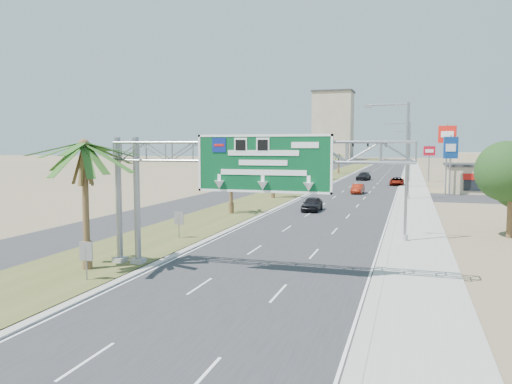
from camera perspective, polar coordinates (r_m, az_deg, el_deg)
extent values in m
plane|color=#8C7A59|center=(18.35, -9.61, -16.87)|extent=(600.00, 600.00, 0.00)
cube|color=#28282B|center=(125.56, 13.69, 1.97)|extent=(12.00, 300.00, 0.02)
cube|color=#9E9B93|center=(125.32, 17.57, 1.88)|extent=(4.00, 300.00, 0.10)
cube|color=#464E22|center=(126.57, 9.17, 2.10)|extent=(7.00, 300.00, 0.12)
cube|color=#28282B|center=(127.74, 6.06, 2.14)|extent=(8.00, 300.00, 0.02)
cylinder|color=gray|center=(29.42, -13.45, -1.11)|extent=(0.36, 0.36, 7.40)
cylinder|color=gray|center=(30.05, -15.41, -1.03)|extent=(0.36, 0.36, 7.40)
cube|color=#9E9B93|center=(30.01, -13.30, -7.77)|extent=(0.70, 0.70, 0.40)
cube|color=#9E9B93|center=(30.62, -15.25, -7.55)|extent=(0.70, 0.70, 0.40)
cube|color=#074923|center=(25.72, 0.83, 3.27)|extent=(7.20, 0.12, 3.00)
cube|color=navy|center=(26.40, -4.24, 5.37)|extent=(0.75, 0.03, 0.75)
cone|color=white|center=(25.70, 0.77, 0.70)|extent=(0.56, 0.56, 0.45)
cylinder|color=brown|center=(28.89, -18.88, -1.77)|extent=(0.36, 0.36, 7.00)
cylinder|color=brown|center=(29.32, -18.73, -6.94)|extent=(0.54, 0.54, 1.68)
cylinder|color=brown|center=(50.39, -2.86, 0.25)|extent=(0.36, 0.36, 5.00)
cylinder|color=brown|center=(50.59, -2.85, -1.89)|extent=(0.54, 0.54, 1.20)
cylinder|color=brown|center=(65.57, 1.95, 1.76)|extent=(0.36, 0.36, 5.80)
cylinder|color=brown|center=(65.74, 1.95, -0.15)|extent=(0.54, 0.54, 1.39)
cylinder|color=brown|center=(83.08, 5.23, 2.03)|extent=(0.36, 0.36, 4.50)
cylinder|color=brown|center=(83.19, 5.23, 0.86)|extent=(0.54, 0.54, 1.08)
cylinder|color=brown|center=(101.70, 7.47, 2.79)|extent=(0.36, 0.36, 5.20)
cylinder|color=brown|center=(101.80, 7.46, 1.68)|extent=(0.54, 0.54, 1.25)
cylinder|color=brown|center=(126.40, 9.41, 3.15)|extent=(0.36, 0.36, 4.80)
cylinder|color=brown|center=(126.47, 9.39, 2.32)|extent=(0.54, 0.54, 1.15)
cylinder|color=gray|center=(37.18, 16.83, 2.12)|extent=(0.20, 0.20, 10.00)
cylinder|color=gray|center=(37.29, 14.85, 9.63)|extent=(2.80, 0.12, 0.12)
cube|color=slate|center=(37.37, 12.67, 9.52)|extent=(0.50, 0.22, 0.18)
cylinder|color=#9E9B93|center=(37.72, 16.64, -5.11)|extent=(0.44, 0.44, 0.50)
cylinder|color=gray|center=(67.16, 17.05, 3.41)|extent=(0.20, 0.20, 10.00)
cylinder|color=gray|center=(67.22, 15.96, 7.58)|extent=(2.80, 0.12, 0.12)
cube|color=slate|center=(67.26, 14.75, 7.52)|extent=(0.50, 0.22, 0.18)
cylinder|color=#9E9B93|center=(67.46, 16.94, -0.62)|extent=(0.44, 0.44, 0.50)
cylinder|color=gray|center=(103.15, 17.15, 3.97)|extent=(0.20, 0.20, 10.00)
cylinder|color=gray|center=(103.19, 16.44, 6.69)|extent=(2.80, 0.12, 0.12)
cube|color=slate|center=(103.22, 15.65, 6.65)|extent=(0.50, 0.22, 0.18)
cylinder|color=#9E9B93|center=(103.34, 17.08, 1.34)|extent=(0.44, 0.44, 0.50)
cylinder|color=gray|center=(87.18, 16.90, 3.13)|extent=(0.28, 0.28, 8.00)
cylinder|color=gray|center=(87.31, 13.67, 5.64)|extent=(10.00, 0.18, 0.18)
cube|color=black|center=(87.03, 14.64, 5.36)|extent=(0.32, 0.18, 0.95)
cube|color=black|center=(87.22, 12.66, 5.40)|extent=(0.32, 0.18, 0.95)
cube|color=black|center=(87.46, 11.02, 5.43)|extent=(0.32, 0.18, 0.95)
sphere|color=red|center=(86.91, 14.64, 5.55)|extent=(0.22, 0.22, 0.22)
imported|color=black|center=(87.13, 16.95, 5.10)|extent=(0.16, 0.16, 0.60)
cylinder|color=#9E9B93|center=(87.38, 16.83, 0.70)|extent=(0.56, 0.56, 0.60)
cube|color=#C9B088|center=(82.51, 27.16, 1.28)|extent=(18.00, 10.00, 4.00)
cylinder|color=brown|center=(42.05, 27.04, -2.07)|extent=(0.44, 0.44, 3.90)
sphere|color=#193813|center=(41.83, 27.19, 1.47)|extent=(4.50, 4.50, 4.50)
cylinder|color=gray|center=(26.92, -18.81, -7.89)|extent=(0.08, 0.08, 1.80)
cube|color=slate|center=(26.78, -18.86, -6.43)|extent=(0.75, 0.06, 0.95)
cylinder|color=gray|center=(37.39, -8.80, -4.03)|extent=(0.08, 0.08, 1.80)
cube|color=slate|center=(37.29, -8.82, -2.96)|extent=(0.75, 0.06, 0.95)
cube|color=gray|center=(268.31, 8.79, 7.46)|extent=(20.00, 16.00, 35.00)
cube|color=#C9B088|center=(182.95, 0.49, 4.04)|extent=(24.00, 14.00, 6.00)
cube|color=#C9B088|center=(156.78, 25.44, 3.14)|extent=(20.00, 12.00, 5.00)
imported|color=black|center=(53.35, 6.43, -1.38)|extent=(1.84, 4.45, 1.51)
imported|color=maroon|center=(74.01, 11.55, 0.35)|extent=(1.68, 4.31, 1.40)
imported|color=gray|center=(91.28, 15.79, 1.17)|extent=(2.42, 5.08, 1.40)
imported|color=black|center=(103.53, 12.19, 1.76)|extent=(2.93, 5.73, 1.59)
cylinder|color=gray|center=(75.25, 20.93, 3.45)|extent=(0.20, 0.20, 9.96)
cube|color=red|center=(75.24, 21.02, 6.18)|extent=(2.40, 0.88, 2.40)
cube|color=white|center=(75.06, 21.03, 6.18)|extent=(1.64, 0.45, 0.84)
cylinder|color=gray|center=(74.44, 21.30, 2.82)|extent=(0.20, 0.20, 8.39)
cube|color=navy|center=(74.39, 21.36, 4.74)|extent=(1.99, 0.90, 3.00)
cube|color=white|center=(74.21, 21.37, 4.74)|extent=(1.34, 0.47, 1.05)
cylinder|color=gray|center=(101.44, 19.16, 3.08)|extent=(0.20, 0.20, 7.10)
cube|color=red|center=(101.39, 19.20, 4.46)|extent=(2.20, 0.88, 1.80)
cube|color=white|center=(101.21, 19.21, 4.46)|extent=(1.49, 0.45, 0.63)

